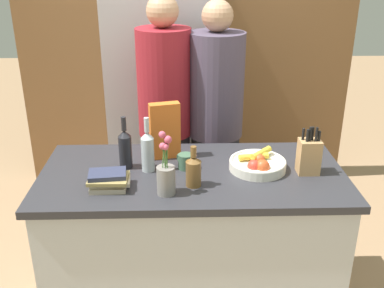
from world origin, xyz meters
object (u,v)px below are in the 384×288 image
object	(u,v)px
bottle_vinegar	(125,148)
bottle_wine	(148,150)
refrigerator	(164,93)
book_stack	(109,180)
coffee_mug	(185,161)
person_at_sink	(165,113)
flower_vase	(166,175)
fruit_bowl	(258,164)
bottle_oil	(194,170)
knife_block	(309,156)
cereal_box	(165,131)
person_in_blue	(215,115)

from	to	relation	value
bottle_vinegar	bottle_wine	world-z (taller)	bottle_wine
refrigerator	bottle_vinegar	distance (m)	1.27
book_stack	bottle_vinegar	bearing A→B (deg)	75.53
coffee_mug	person_at_sink	distance (m)	0.67
refrigerator	flower_vase	xyz separation A→B (m)	(0.05, -1.55, 0.06)
fruit_bowl	person_at_sink	bearing A→B (deg)	126.44
coffee_mug	fruit_bowl	bearing A→B (deg)	-4.57
bottle_oil	bottle_wine	world-z (taller)	bottle_wine
book_stack	bottle_vinegar	xyz separation A→B (m)	(0.06, 0.23, 0.07)
knife_block	refrigerator	bearing A→B (deg)	120.48
cereal_box	bottle_oil	world-z (taller)	cereal_box
flower_vase	person_at_sink	distance (m)	0.94
knife_block	flower_vase	size ratio (longest dim) A/B	0.82
refrigerator	knife_block	distance (m)	1.57
fruit_bowl	knife_block	xyz separation A→B (m)	(0.26, -0.04, 0.06)
person_in_blue	flower_vase	bearing A→B (deg)	-121.34
fruit_bowl	cereal_box	bearing A→B (deg)	160.19
person_at_sink	cereal_box	bearing A→B (deg)	-115.50
bottle_wine	person_at_sink	bearing A→B (deg)	83.95
book_stack	person_in_blue	bearing A→B (deg)	55.99
refrigerator	person_at_sink	size ratio (longest dim) A/B	1.07
knife_block	cereal_box	bearing A→B (deg)	163.81
person_at_sink	fruit_bowl	bearing A→B (deg)	-80.68
flower_vase	cereal_box	xyz separation A→B (m)	(-0.01, 0.42, 0.06)
fruit_bowl	bottle_oil	bearing A→B (deg)	-154.47
fruit_bowl	bottle_oil	xyz separation A→B (m)	(-0.35, -0.17, 0.05)
cereal_box	knife_block	bearing A→B (deg)	-16.19
coffee_mug	person_in_blue	world-z (taller)	person_in_blue
coffee_mug	bottle_wine	size ratio (longest dim) A/B	0.34
bottle_wine	person_at_sink	size ratio (longest dim) A/B	0.17
cereal_box	person_at_sink	xyz separation A→B (m)	(-0.01, 0.51, -0.08)
bottle_vinegar	bottle_wine	size ratio (longest dim) A/B	0.97
flower_vase	bottle_wine	size ratio (longest dim) A/B	1.07
refrigerator	flower_vase	size ratio (longest dim) A/B	5.85
coffee_mug	bottle_wine	xyz separation A→B (m)	(-0.20, -0.02, 0.08)
bottle_oil	knife_block	bearing A→B (deg)	11.71
book_stack	cereal_box	bearing A→B (deg)	53.09
person_at_sink	person_in_blue	bearing A→B (deg)	-26.01
bottle_wine	person_in_blue	world-z (taller)	person_in_blue
bottle_wine	flower_vase	bearing A→B (deg)	-68.11
person_at_sink	person_in_blue	size ratio (longest dim) A/B	1.02
bottle_oil	bottle_vinegar	size ratio (longest dim) A/B	0.73
bottle_vinegar	person_in_blue	xyz separation A→B (m)	(0.53, 0.65, -0.05)
fruit_bowl	person_in_blue	size ratio (longest dim) A/B	0.18
fruit_bowl	person_at_sink	world-z (taller)	person_at_sink
bottle_vinegar	knife_block	bearing A→B (deg)	-5.53
flower_vase	cereal_box	world-z (taller)	same
knife_block	flower_vase	bearing A→B (deg)	-164.69
knife_block	person_in_blue	world-z (taller)	person_in_blue
knife_block	fruit_bowl	bearing A→B (deg)	171.15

